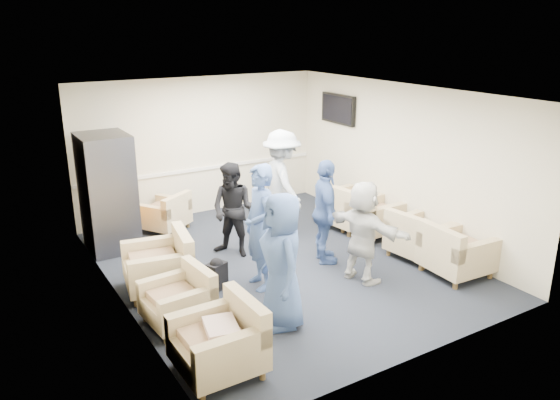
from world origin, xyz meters
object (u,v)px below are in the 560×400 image
armchair_left_mid (181,301)px  armchair_right_far (347,209)px  armchair_right_near (454,254)px  person_mid_right (325,212)px  person_front_right (363,232)px  armchair_corner (166,215)px  person_mid_left (260,227)px  person_front_left (282,261)px  person_back_right (282,182)px  armchair_right_midfar (369,217)px  armchair_left_far (162,266)px  person_back_left (233,210)px  armchair_left_near (223,343)px  vending_machine (108,193)px  armchair_right_midnear (418,238)px

armchair_left_mid → armchair_right_far: armchair_right_far is taller
armchair_right_near → person_mid_right: bearing=46.8°
person_front_right → armchair_corner: bearing=14.4°
person_mid_left → person_front_right: bearing=73.0°
person_front_left → person_back_right: person_back_right is taller
armchair_left_mid → person_front_left: 1.40m
armchair_right_far → armchair_right_midfar: bearing=-179.1°
armchair_right_midfar → armchair_right_far: armchair_right_far is taller
armchair_left_far → person_back_left: 1.60m
armchair_left_mid → armchair_right_midfar: armchair_right_midfar is taller
person_back_left → person_mid_left: bearing=-43.5°
armchair_left_near → person_front_right: size_ratio=0.57×
armchair_right_midfar → armchair_corner: armchair_right_midfar is taller
person_back_left → armchair_left_far: bearing=-102.6°
armchair_left_far → vending_machine: (-0.20, 1.93, 0.62)m
armchair_left_near → person_front_right: 2.93m
armchair_right_midnear → person_mid_right: size_ratio=0.56×
armchair_left_mid → person_mid_right: (2.66, 0.60, 0.53)m
armchair_left_near → person_front_left: size_ratio=0.50×
armchair_left_mid → armchair_right_near: (4.03, -0.83, 0.04)m
armchair_right_midnear → person_mid_right: (-1.38, 0.68, 0.50)m
armchair_right_near → armchair_corner: armchair_right_near is taller
person_back_left → person_mid_right: bearing=13.5°
armchair_right_midfar → person_front_left: (-2.92, -1.79, 0.52)m
armchair_right_midnear → person_front_right: 1.37m
armchair_left_near → armchair_right_midnear: bearing=105.1°
armchair_right_midnear → armchair_right_far: (-0.11, 1.72, 0.02)m
person_front_left → person_mid_left: (0.28, 1.05, 0.04)m
armchair_left_near → armchair_corner: 4.54m
armchair_left_far → person_back_right: size_ratio=0.55×
armchair_left_near → armchair_left_far: armchair_left_far is taller
armchair_left_far → armchair_right_far: 3.86m
armchair_left_mid → person_back_right: (2.76, 2.07, 0.64)m
armchair_right_midnear → armchair_right_far: size_ratio=0.93×
armchair_right_midfar → person_mid_left: (-2.65, -0.74, 0.57)m
armchair_left_near → armchair_right_far: size_ratio=0.86×
armchair_right_midfar → armchair_right_far: size_ratio=0.88×
person_back_left → person_mid_right: person_mid_right is taller
armchair_corner → person_back_left: size_ratio=0.68×
armchair_left_far → person_mid_left: (1.24, -0.64, 0.56)m
armchair_corner → person_front_right: size_ratio=0.69×
armchair_left_near → armchair_corner: size_ratio=0.83×
person_front_right → armchair_right_far: bearing=-45.1°
armchair_right_midnear → person_back_left: person_back_left is taller
armchair_left_far → armchair_corner: bearing=168.8°
armchair_right_midfar → person_front_right: person_front_right is taller
person_front_left → armchair_right_far: bearing=141.4°
armchair_left_near → person_back_left: (1.54, 2.79, 0.43)m
person_mid_left → person_mid_right: size_ratio=1.09×
vending_machine → armchair_left_far: bearing=-83.9°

